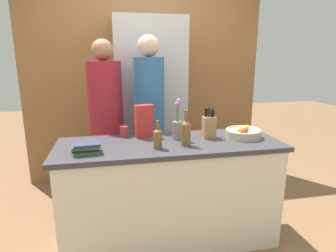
{
  "coord_description": "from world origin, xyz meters",
  "views": [
    {
      "loc": [
        -0.47,
        -2.18,
        1.59
      ],
      "look_at": [
        0.0,
        0.08,
        1.02
      ],
      "focal_mm": 30.0,
      "sensor_mm": 36.0,
      "label": 1
    }
  ],
  "objects_px": {
    "coffee_mug": "(124,131)",
    "bottle_vinegar": "(186,132)",
    "cereal_box": "(144,121)",
    "bottle_oil": "(158,138)",
    "knife_block": "(209,127)",
    "book_stack": "(86,148)",
    "refrigerator": "(149,106)",
    "person_at_sink": "(106,118)",
    "person_in_blue": "(149,114)",
    "fruit_bowl": "(243,133)",
    "flower_vase": "(177,125)"
  },
  "relations": [
    {
      "from": "coffee_mug",
      "to": "bottle_vinegar",
      "type": "bearing_deg",
      "value": -37.92
    },
    {
      "from": "cereal_box",
      "to": "bottle_oil",
      "type": "relative_size",
      "value": 1.29
    },
    {
      "from": "knife_block",
      "to": "coffee_mug",
      "type": "bearing_deg",
      "value": 165.37
    },
    {
      "from": "coffee_mug",
      "to": "bottle_oil",
      "type": "distance_m",
      "value": 0.46
    },
    {
      "from": "coffee_mug",
      "to": "book_stack",
      "type": "relative_size",
      "value": 0.51
    },
    {
      "from": "knife_block",
      "to": "book_stack",
      "type": "relative_size",
      "value": 1.29
    },
    {
      "from": "bottle_oil",
      "to": "refrigerator",
      "type": "bearing_deg",
      "value": 84.71
    },
    {
      "from": "refrigerator",
      "to": "book_stack",
      "type": "bearing_deg",
      "value": -116.45
    },
    {
      "from": "cereal_box",
      "to": "book_stack",
      "type": "relative_size",
      "value": 1.37
    },
    {
      "from": "bottle_vinegar",
      "to": "person_at_sink",
      "type": "xyz_separation_m",
      "value": [
        -0.63,
        0.75,
        -0.02
      ]
    },
    {
      "from": "coffee_mug",
      "to": "knife_block",
      "type": "bearing_deg",
      "value": -14.63
    },
    {
      "from": "cereal_box",
      "to": "coffee_mug",
      "type": "relative_size",
      "value": 2.68
    },
    {
      "from": "refrigerator",
      "to": "bottle_vinegar",
      "type": "xyz_separation_m",
      "value": [
        0.11,
        -1.28,
        -0.0
      ]
    },
    {
      "from": "knife_block",
      "to": "coffee_mug",
      "type": "relative_size",
      "value": 2.52
    },
    {
      "from": "knife_block",
      "to": "person_in_blue",
      "type": "distance_m",
      "value": 0.69
    },
    {
      "from": "person_at_sink",
      "to": "knife_block",
      "type": "bearing_deg",
      "value": -10.21
    },
    {
      "from": "book_stack",
      "to": "bottle_oil",
      "type": "xyz_separation_m",
      "value": [
        0.53,
        0.0,
        0.04
      ]
    },
    {
      "from": "cereal_box",
      "to": "knife_block",
      "type": "bearing_deg",
      "value": -14.37
    },
    {
      "from": "person_at_sink",
      "to": "person_in_blue",
      "type": "distance_m",
      "value": 0.44
    },
    {
      "from": "refrigerator",
      "to": "person_in_blue",
      "type": "bearing_deg",
      "value": -98.04
    },
    {
      "from": "bottle_vinegar",
      "to": "refrigerator",
      "type": "bearing_deg",
      "value": 94.95
    },
    {
      "from": "person_at_sink",
      "to": "bottle_oil",
      "type": "bearing_deg",
      "value": -40.32
    },
    {
      "from": "person_in_blue",
      "to": "person_at_sink",
      "type": "bearing_deg",
      "value": 178.28
    },
    {
      "from": "fruit_bowl",
      "to": "coffee_mug",
      "type": "height_order",
      "value": "fruit_bowl"
    },
    {
      "from": "bottle_oil",
      "to": "coffee_mug",
      "type": "bearing_deg",
      "value": 120.72
    },
    {
      "from": "fruit_bowl",
      "to": "coffee_mug",
      "type": "distance_m",
      "value": 1.05
    },
    {
      "from": "cereal_box",
      "to": "person_in_blue",
      "type": "xyz_separation_m",
      "value": [
        0.1,
        0.39,
        -0.01
      ]
    },
    {
      "from": "refrigerator",
      "to": "fruit_bowl",
      "type": "relative_size",
      "value": 6.6
    },
    {
      "from": "book_stack",
      "to": "knife_block",
      "type": "bearing_deg",
      "value": 11.58
    },
    {
      "from": "knife_block",
      "to": "flower_vase",
      "type": "bearing_deg",
      "value": 178.1
    },
    {
      "from": "person_in_blue",
      "to": "bottle_oil",
      "type": "bearing_deg",
      "value": -88.58
    },
    {
      "from": "refrigerator",
      "to": "bottle_oil",
      "type": "bearing_deg",
      "value": -95.29
    },
    {
      "from": "bottle_oil",
      "to": "knife_block",
      "type": "bearing_deg",
      "value": 22.8
    },
    {
      "from": "knife_block",
      "to": "bottle_vinegar",
      "type": "distance_m",
      "value": 0.31
    },
    {
      "from": "bottle_oil",
      "to": "cereal_box",
      "type": "bearing_deg",
      "value": 100.05
    },
    {
      "from": "fruit_bowl",
      "to": "bottle_vinegar",
      "type": "xyz_separation_m",
      "value": [
        -0.56,
        -0.12,
        0.07
      ]
    },
    {
      "from": "book_stack",
      "to": "person_at_sink",
      "type": "xyz_separation_m",
      "value": [
        0.14,
        0.78,
        0.05
      ]
    },
    {
      "from": "knife_block",
      "to": "book_stack",
      "type": "xyz_separation_m",
      "value": [
        -1.02,
        -0.21,
        -0.06
      ]
    },
    {
      "from": "fruit_bowl",
      "to": "flower_vase",
      "type": "distance_m",
      "value": 0.59
    },
    {
      "from": "fruit_bowl",
      "to": "cereal_box",
      "type": "relative_size",
      "value": 1.07
    },
    {
      "from": "refrigerator",
      "to": "knife_block",
      "type": "relative_size",
      "value": 7.55
    },
    {
      "from": "bottle_oil",
      "to": "person_at_sink",
      "type": "xyz_separation_m",
      "value": [
        -0.39,
        0.78,
        0.01
      ]
    },
    {
      "from": "person_in_blue",
      "to": "refrigerator",
      "type": "bearing_deg",
      "value": 86.5
    },
    {
      "from": "flower_vase",
      "to": "book_stack",
      "type": "height_order",
      "value": "flower_vase"
    },
    {
      "from": "coffee_mug",
      "to": "book_stack",
      "type": "height_order",
      "value": "coffee_mug"
    },
    {
      "from": "refrigerator",
      "to": "cereal_box",
      "type": "relative_size",
      "value": 7.09
    },
    {
      "from": "book_stack",
      "to": "bottle_vinegar",
      "type": "bearing_deg",
      "value": 2.6
    },
    {
      "from": "cereal_box",
      "to": "coffee_mug",
      "type": "bearing_deg",
      "value": 164.54
    },
    {
      "from": "person_at_sink",
      "to": "coffee_mug",
      "type": "bearing_deg",
      "value": -44.63
    },
    {
      "from": "flower_vase",
      "to": "coffee_mug",
      "type": "bearing_deg",
      "value": 157.83
    }
  ]
}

